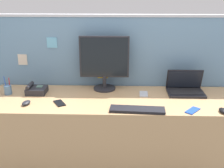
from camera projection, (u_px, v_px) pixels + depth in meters
The scene contains 13 objects.
ground_plane at pixel (112, 165), 2.77m from camera, with size 10.00×10.00×0.00m, color slate.
desk at pixel (112, 133), 2.65m from camera, with size 2.29×0.68×0.71m, color tan.
cubicle_divider at pixel (113, 84), 2.89m from camera, with size 2.71×0.08×1.41m.
desktop_monitor at pixel (104, 60), 2.68m from camera, with size 0.47×0.21×0.52m.
laptop at pixel (185, 87), 2.66m from camera, with size 0.34×0.25×0.21m.
desk_phone at pixel (36, 90), 2.65m from camera, with size 0.18×0.17×0.09m.
keyboard_main at pixel (137, 110), 2.28m from camera, with size 0.44×0.12×0.02m, color black.
computer_mouse_right_hand at pixel (223, 111), 2.25m from camera, with size 0.06×0.10×0.03m, color black.
computer_mouse_left_hand at pixel (26, 103), 2.40m from camera, with size 0.06×0.10×0.03m, color #232328.
pen_cup at pixel (8, 90), 2.62m from camera, with size 0.07×0.07×0.18m.
cell_phone_black_slab at pixel (60, 103), 2.42m from camera, with size 0.07×0.14×0.01m, color black.
cell_phone_silver_slab at pixel (144, 94), 2.62m from camera, with size 0.08×0.14×0.01m, color #B7BAC1.
cell_phone_blue_case at pixel (193, 111), 2.28m from camera, with size 0.07×0.15×0.01m, color blue.
Camera 1 is at (0.07, -2.35, 1.67)m, focal length 45.23 mm.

